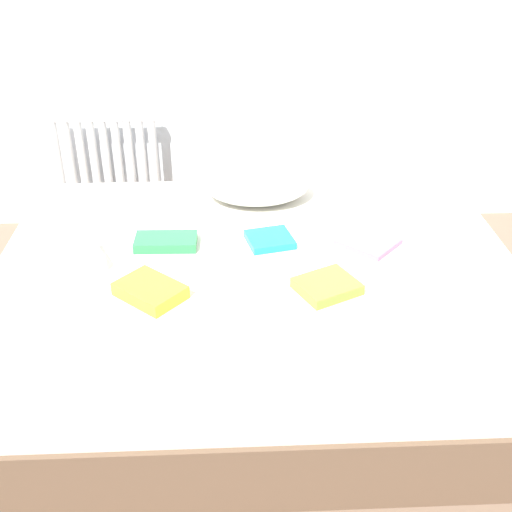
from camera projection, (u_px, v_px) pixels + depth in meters
name	position (u px, v px, depth m)	size (l,w,h in m)	color
ground_plane	(257.00, 360.00, 2.67)	(8.00, 8.00, 0.00)	#7F6651
bed	(257.00, 312.00, 2.54)	(2.00, 1.50, 0.50)	brown
radiator	(107.00, 165.00, 3.46)	(0.56, 0.04, 0.58)	white
pillow	(257.00, 183.00, 2.82)	(0.47, 0.36, 0.15)	white
textbook_lime	(327.00, 286.00, 2.21)	(0.20, 0.17, 0.04)	#8CC638
textbook_pink	(368.00, 242.00, 2.50)	(0.21, 0.19, 0.02)	pink
textbook_yellow	(150.00, 291.00, 2.18)	(0.22, 0.16, 0.05)	yellow
textbook_white	(75.00, 260.00, 2.35)	(0.19, 0.18, 0.05)	white
textbook_teal	(270.00, 240.00, 2.51)	(0.17, 0.16, 0.03)	teal
textbook_green	(166.00, 242.00, 2.48)	(0.24, 0.13, 0.04)	green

